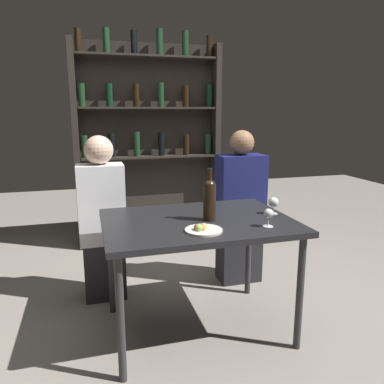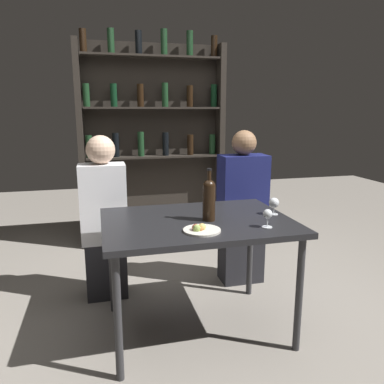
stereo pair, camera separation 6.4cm
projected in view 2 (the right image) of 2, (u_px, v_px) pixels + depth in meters
The scene contains 9 objects.
ground_plane at pixel (197, 328), 2.52m from camera, with size 10.00×10.00×0.00m, color gray.
dining_table at pixel (197, 230), 2.37m from camera, with size 1.18×0.86×0.76m.
wine_rack_wall at pixel (153, 136), 4.02m from camera, with size 1.55×0.21×2.24m.
wine_bottle at pixel (209, 198), 2.31m from camera, with size 0.08×0.08×0.33m.
wine_glass_0 at pixel (268, 215), 2.18m from camera, with size 0.06×0.06×0.11m.
wine_glass_1 at pixel (274, 203), 2.46m from camera, with size 0.07×0.07×0.11m.
food_plate_0 at pixel (201, 229), 2.12m from camera, with size 0.22×0.22×0.05m.
seated_person_left at pixel (104, 222), 2.85m from camera, with size 0.34×0.22×1.26m.
seated_person_right at pixel (242, 212), 3.12m from camera, with size 0.38×0.22×1.28m.
Camera 2 is at (-0.59, -2.19, 1.43)m, focal length 35.00 mm.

